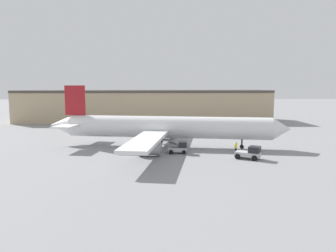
# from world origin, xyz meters

# --- Properties ---
(ground_plane) EXTENTS (400.00, 400.00, 0.00)m
(ground_plane) POSITION_xyz_m (0.00, 0.00, 0.00)
(ground_plane) COLOR gray
(terminal_building) EXTENTS (74.93, 15.71, 9.42)m
(terminal_building) POSITION_xyz_m (-5.69, 43.16, 4.71)
(terminal_building) COLOR tan
(terminal_building) RESTS_ON ground_plane
(airplane) EXTENTS (43.03, 39.38, 10.85)m
(airplane) POSITION_xyz_m (-0.95, 0.17, 3.41)
(airplane) COLOR silver
(airplane) RESTS_ON ground_plane
(ground_crew_worker) EXTENTS (0.40, 0.40, 1.81)m
(ground_crew_worker) POSITION_xyz_m (10.74, -5.84, 0.96)
(ground_crew_worker) COLOR #1E2338
(ground_crew_worker) RESTS_ON ground_plane
(baggage_tug) EXTENTS (4.00, 3.53, 1.96)m
(baggage_tug) POSITION_xyz_m (11.77, -10.27, 0.95)
(baggage_tug) COLOR #B2B2B7
(baggage_tug) RESTS_ON ground_plane
(belt_loader_truck) EXTENTS (3.03, 2.17, 1.94)m
(belt_loader_truck) POSITION_xyz_m (1.56, -5.73, 0.92)
(belt_loader_truck) COLOR #B2B2B7
(belt_loader_truck) RESTS_ON ground_plane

